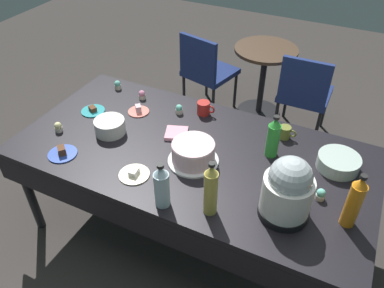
# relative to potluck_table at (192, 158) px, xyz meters

# --- Properties ---
(ground) EXTENTS (9.00, 9.00, 0.00)m
(ground) POSITION_rel_potluck_table_xyz_m (0.00, 0.00, -0.69)
(ground) COLOR #383330
(potluck_table) EXTENTS (2.20, 1.10, 0.75)m
(potluck_table) POSITION_rel_potluck_table_xyz_m (0.00, 0.00, 0.00)
(potluck_table) COLOR black
(potluck_table) RESTS_ON ground
(frosted_layer_cake) EXTENTS (0.31, 0.31, 0.14)m
(frosted_layer_cake) POSITION_rel_potluck_table_xyz_m (0.05, -0.09, 0.13)
(frosted_layer_cake) COLOR silver
(frosted_layer_cake) RESTS_ON potluck_table
(slow_cooker) EXTENTS (0.26, 0.26, 0.36)m
(slow_cooker) POSITION_rel_potluck_table_xyz_m (0.64, -0.25, 0.23)
(slow_cooker) COLOR black
(slow_cooker) RESTS_ON potluck_table
(glass_salad_bowl) EXTENTS (0.24, 0.24, 0.08)m
(glass_salad_bowl) POSITION_rel_potluck_table_xyz_m (0.83, 0.23, 0.10)
(glass_salad_bowl) COLOR #B2C6BC
(glass_salad_bowl) RESTS_ON potluck_table
(ceramic_snack_bowl) EXTENTS (0.20, 0.20, 0.10)m
(ceramic_snack_bowl) POSITION_rel_potluck_table_xyz_m (-0.56, -0.07, 0.11)
(ceramic_snack_bowl) COLOR silver
(ceramic_snack_bowl) RESTS_ON potluck_table
(dessert_plate_coral) EXTENTS (0.15, 0.15, 0.05)m
(dessert_plate_coral) POSITION_rel_potluck_table_xyz_m (-0.52, 0.21, 0.07)
(dessert_plate_coral) COLOR #E07266
(dessert_plate_coral) RESTS_ON potluck_table
(dessert_plate_teal) EXTENTS (0.16, 0.16, 0.04)m
(dessert_plate_teal) POSITION_rel_potluck_table_xyz_m (-0.82, 0.08, 0.07)
(dessert_plate_teal) COLOR teal
(dessert_plate_teal) RESTS_ON potluck_table
(dessert_plate_cobalt) EXTENTS (0.18, 0.18, 0.05)m
(dessert_plate_cobalt) POSITION_rel_potluck_table_xyz_m (-0.69, -0.38, 0.07)
(dessert_plate_cobalt) COLOR #2D4CB2
(dessert_plate_cobalt) RESTS_ON potluck_table
(dessert_plate_cream) EXTENTS (0.18, 0.18, 0.04)m
(dessert_plate_cream) POSITION_rel_potluck_table_xyz_m (-0.20, -0.34, 0.07)
(dessert_plate_cream) COLOR beige
(dessert_plate_cream) RESTS_ON potluck_table
(cupcake_mint) EXTENTS (0.05, 0.05, 0.07)m
(cupcake_mint) POSITION_rel_potluck_table_xyz_m (0.79, -0.06, 0.09)
(cupcake_mint) COLOR beige
(cupcake_mint) RESTS_ON potluck_table
(cupcake_lemon) EXTENTS (0.05, 0.05, 0.07)m
(cupcake_lemon) POSITION_rel_potluck_table_xyz_m (-0.26, 0.33, 0.09)
(cupcake_lemon) COLOR beige
(cupcake_lemon) RESTS_ON potluck_table
(cupcake_rose) EXTENTS (0.05, 0.05, 0.07)m
(cupcake_rose) POSITION_rel_potluck_table_xyz_m (-0.84, 0.42, 0.09)
(cupcake_rose) COLOR beige
(cupcake_rose) RESTS_ON potluck_table
(cupcake_berry) EXTENTS (0.05, 0.05, 0.07)m
(cupcake_berry) POSITION_rel_potluck_table_xyz_m (-0.87, -0.21, 0.09)
(cupcake_berry) COLOR beige
(cupcake_berry) RESTS_ON potluck_table
(cupcake_vanilla) EXTENTS (0.05, 0.05, 0.07)m
(cupcake_vanilla) POSITION_rel_potluck_table_xyz_m (-0.60, 0.38, 0.09)
(cupcake_vanilla) COLOR beige
(cupcake_vanilla) RESTS_ON potluck_table
(soda_bottle_ginger_ale) EXTENTS (0.07, 0.07, 0.33)m
(soda_bottle_ginger_ale) POSITION_rel_potluck_table_xyz_m (0.30, -0.40, 0.22)
(soda_bottle_ginger_ale) COLOR gold
(soda_bottle_ginger_ale) RESTS_ON potluck_table
(soda_bottle_lime_soda) EXTENTS (0.08, 0.08, 0.28)m
(soda_bottle_lime_soda) POSITION_rel_potluck_table_xyz_m (0.45, 0.18, 0.19)
(soda_bottle_lime_soda) COLOR green
(soda_bottle_lime_soda) RESTS_ON potluck_table
(soda_bottle_water) EXTENTS (0.08, 0.08, 0.28)m
(soda_bottle_water) POSITION_rel_potluck_table_xyz_m (0.06, -0.46, 0.19)
(soda_bottle_water) COLOR silver
(soda_bottle_water) RESTS_ON potluck_table
(soda_bottle_orange_juice) EXTENTS (0.07, 0.07, 0.33)m
(soda_bottle_orange_juice) POSITION_rel_potluck_table_xyz_m (0.95, -0.17, 0.21)
(soda_bottle_orange_juice) COLOR orange
(soda_bottle_orange_juice) RESTS_ON potluck_table
(coffee_mug_olive) EXTENTS (0.11, 0.07, 0.08)m
(coffee_mug_olive) POSITION_rel_potluck_table_xyz_m (0.48, 0.38, 0.10)
(coffee_mug_olive) COLOR olive
(coffee_mug_olive) RESTS_ON potluck_table
(coffee_mug_red) EXTENTS (0.13, 0.09, 0.09)m
(coffee_mug_red) POSITION_rel_potluck_table_xyz_m (-0.10, 0.40, 0.11)
(coffee_mug_red) COLOR #B2231E
(coffee_mug_red) RESTS_ON potluck_table
(paper_napkin_stack) EXTENTS (0.18, 0.18, 0.02)m
(paper_napkin_stack) POSITION_rel_potluck_table_xyz_m (-0.16, 0.10, 0.07)
(paper_napkin_stack) COLOR pink
(paper_napkin_stack) RESTS_ON potluck_table
(maroon_chair_left) EXTENTS (0.53, 0.53, 0.85)m
(maroon_chair_left) POSITION_rel_potluck_table_xyz_m (-0.57, 1.47, -0.20)
(maroon_chair_left) COLOR navy
(maroon_chair_left) RESTS_ON ground
(maroon_chair_right) EXTENTS (0.44, 0.44, 0.85)m
(maroon_chair_right) POSITION_rel_potluck_table_xyz_m (0.40, 1.46, -0.20)
(maroon_chair_right) COLOR navy
(maroon_chair_right) RESTS_ON ground
(round_cafe_table) EXTENTS (0.60, 0.60, 0.72)m
(round_cafe_table) POSITION_rel_potluck_table_xyz_m (-0.05, 1.69, -0.19)
(round_cafe_table) COLOR #473323
(round_cafe_table) RESTS_ON ground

